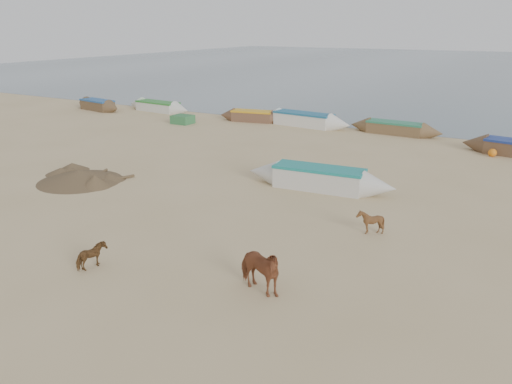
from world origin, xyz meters
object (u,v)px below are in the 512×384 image
(cow_adult, at_px, (259,270))
(calf_front, at_px, (370,222))
(calf_right, at_px, (92,257))
(near_canoe, at_px, (319,178))

(cow_adult, relative_size, calf_front, 1.86)
(calf_right, relative_size, near_canoe, 0.12)
(cow_adult, distance_m, calf_right, 5.03)
(cow_adult, xyz_separation_m, near_canoe, (-2.07, 9.01, -0.18))
(calf_right, bearing_deg, cow_adult, -89.68)
(cow_adult, distance_m, calf_front, 5.51)
(cow_adult, bearing_deg, calf_front, 0.58)
(calf_front, bearing_deg, calf_right, -33.71)
(cow_adult, bearing_deg, calf_right, 118.61)
(cow_adult, relative_size, near_canoe, 0.24)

